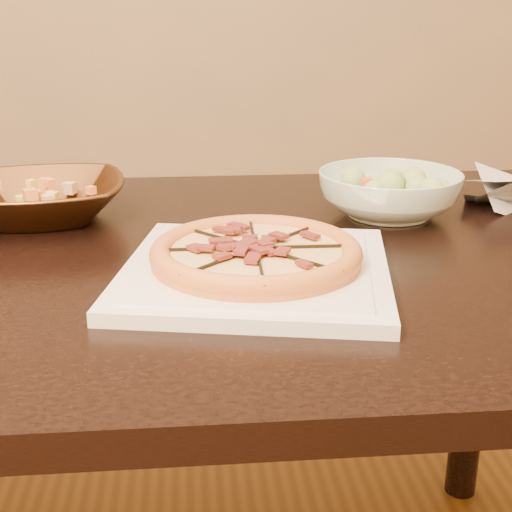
% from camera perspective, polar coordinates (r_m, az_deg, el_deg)
% --- Properties ---
extents(dining_table, '(1.42, 0.92, 0.75)m').
position_cam_1_polar(dining_table, '(1.06, -5.90, -4.54)').
color(dining_table, black).
rests_on(dining_table, floor).
extents(plate, '(0.39, 0.39, 0.02)m').
position_cam_1_polar(plate, '(0.91, 0.00, -1.16)').
color(plate, white).
rests_on(plate, dining_table).
extents(pizza, '(0.27, 0.27, 0.03)m').
position_cam_1_polar(pizza, '(0.90, -0.00, 0.24)').
color(pizza, orange).
rests_on(pizza, plate).
extents(bronze_bowl, '(0.29, 0.29, 0.07)m').
position_cam_1_polar(bronze_bowl, '(1.20, -16.74, 4.32)').
color(bronze_bowl, '#513116').
rests_on(bronze_bowl, dining_table).
extents(mixed_dish, '(0.13, 0.12, 0.03)m').
position_cam_1_polar(mixed_dish, '(1.19, -17.01, 6.47)').
color(mixed_dish, tan).
rests_on(mixed_dish, bronze_bowl).
extents(salad_bowl, '(0.31, 0.31, 0.07)m').
position_cam_1_polar(salad_bowl, '(1.19, 10.61, 4.89)').
color(salad_bowl, silver).
rests_on(salad_bowl, dining_table).
extents(salad, '(0.13, 0.11, 0.04)m').
position_cam_1_polar(salad, '(1.18, 10.77, 7.44)').
color(salad, '#BCDB73').
rests_on(salad, salad_bowl).
extents(cling_film, '(0.22, 0.20, 0.05)m').
position_cam_1_polar(cling_film, '(1.31, 19.22, 4.89)').
color(cling_film, silver).
rests_on(cling_film, dining_table).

